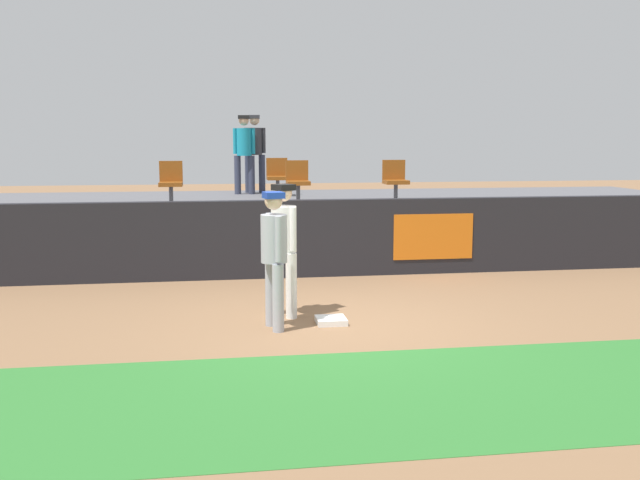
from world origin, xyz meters
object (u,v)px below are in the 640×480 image
at_px(seat_back_center, 277,175).
at_px(seat_front_center, 298,179).
at_px(first_base, 331,320).
at_px(seat_front_left, 171,180).
at_px(player_fielder_home, 284,241).
at_px(spectator_hooded, 244,149).
at_px(spectator_capped, 255,148).
at_px(seat_front_right, 395,178).
at_px(player_runner_visitor, 274,250).

xyz_separation_m(seat_back_center, seat_front_center, (0.24, -1.80, -0.00)).
relative_size(first_base, seat_front_left, 0.48).
xyz_separation_m(player_fielder_home, seat_front_center, (0.71, 4.23, 0.61)).
bearing_deg(spectator_hooded, seat_front_center, 119.08).
bearing_deg(spectator_capped, seat_back_center, 118.47).
bearing_deg(spectator_capped, seat_front_right, 138.09).
bearing_deg(first_base, spectator_hooded, 96.61).
distance_m(player_fielder_home, spectator_capped, 7.10).
bearing_deg(first_base, seat_back_center, 91.07).
bearing_deg(seat_front_center, first_base, -91.45).
xyz_separation_m(seat_back_center, seat_front_left, (-2.23, -1.80, -0.00)).
bearing_deg(seat_front_left, player_fielder_home, -67.33).
relative_size(player_runner_visitor, seat_back_center, 2.15).
bearing_deg(seat_front_center, spectator_capped, 103.80).
xyz_separation_m(player_runner_visitor, seat_front_right, (2.89, 4.89, 0.64)).
relative_size(first_base, seat_front_center, 0.48).
bearing_deg(spectator_capped, player_fielder_home, 93.93).
distance_m(player_runner_visitor, spectator_capped, 7.75).
height_order(player_runner_visitor, seat_back_center, seat_back_center).
bearing_deg(spectator_capped, first_base, 98.40).
bearing_deg(seat_front_center, seat_front_left, -180.00).
distance_m(seat_back_center, spectator_capped, 1.21).
distance_m(first_base, seat_front_left, 5.54).
distance_m(seat_front_center, spectator_capped, 2.91).
xyz_separation_m(player_runner_visitor, seat_back_center, (0.66, 6.69, 0.64)).
bearing_deg(seat_front_right, first_base, -113.97).
height_order(seat_back_center, spectator_hooded, spectator_hooded).
bearing_deg(first_base, seat_front_right, 66.03).
height_order(first_base, seat_front_right, seat_front_right).
xyz_separation_m(player_fielder_home, seat_back_center, (0.46, 6.03, 0.61)).
bearing_deg(player_runner_visitor, seat_front_center, 157.36).
height_order(seat_back_center, spectator_capped, spectator_capped).
distance_m(seat_front_right, spectator_hooded, 3.82).
bearing_deg(spectator_hooded, player_runner_visitor, 97.76).
xyz_separation_m(player_runner_visitor, spectator_hooded, (-0.05, 7.26, 1.21)).
height_order(player_runner_visitor, spectator_hooded, spectator_hooded).
bearing_deg(spectator_hooded, first_base, 103.99).
bearing_deg(spectator_capped, seat_front_left, 61.24).
height_order(first_base, player_fielder_home, player_fielder_home).
distance_m(player_runner_visitor, seat_front_left, 5.17).
relative_size(seat_front_left, spectator_hooded, 0.47).
distance_m(player_fielder_home, spectator_hooded, 6.71).
xyz_separation_m(first_base, seat_front_right, (2.11, 4.74, 1.64)).
bearing_deg(spectator_hooded, seat_front_right, 148.38).
height_order(first_base, spectator_capped, spectator_capped).
height_order(player_fielder_home, seat_front_left, seat_front_left).
distance_m(seat_front_center, spectator_hooded, 2.62).
distance_m(seat_back_center, seat_front_left, 2.87).
bearing_deg(seat_front_center, player_runner_visitor, -100.40).
distance_m(first_base, seat_front_center, 5.02).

